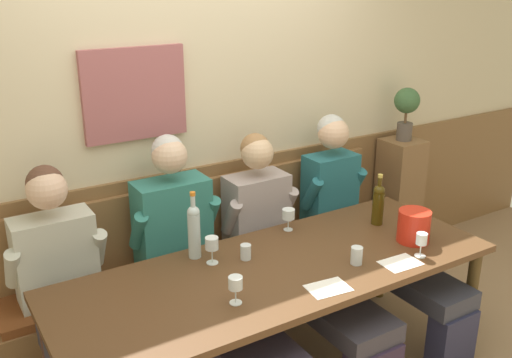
{
  "coord_description": "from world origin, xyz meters",
  "views": [
    {
      "loc": [
        -1.53,
        -2.15,
        2.21
      ],
      "look_at": [
        0.07,
        0.43,
        1.11
      ],
      "focal_mm": 40.5,
      "sensor_mm": 36.0,
      "label": 1
    }
  ],
  "objects_px": {
    "water_tumbler_right": "(357,255)",
    "potted_plant": "(407,107)",
    "wall_bench": "(216,282)",
    "wine_bottle_clear_water": "(378,203)",
    "wine_glass_center_front": "(235,284)",
    "person_center_left_seat": "(200,269)",
    "water_tumbler_center": "(246,252)",
    "person_left_seat": "(77,311)",
    "wine_glass_mid_right": "(288,215)",
    "ice_bucket": "(414,226)",
    "wine_glass_mid_left": "(212,245)",
    "dining_table": "(278,278)",
    "wine_bottle_green_tall": "(194,229)",
    "person_right_seat": "(363,222)",
    "wine_glass_by_bottle": "(422,240)",
    "person_center_right_seat": "(289,249)"
  },
  "relations": [
    {
      "from": "wine_glass_mid_left",
      "to": "potted_plant",
      "type": "distance_m",
      "value": 2.05
    },
    {
      "from": "wine_glass_by_bottle",
      "to": "water_tumbler_center",
      "type": "bearing_deg",
      "value": 150.07
    },
    {
      "from": "dining_table",
      "to": "potted_plant",
      "type": "height_order",
      "value": "potted_plant"
    },
    {
      "from": "wall_bench",
      "to": "wine_glass_center_front",
      "type": "height_order",
      "value": "wall_bench"
    },
    {
      "from": "wine_glass_mid_left",
      "to": "person_left_seat",
      "type": "bearing_deg",
      "value": 171.61
    },
    {
      "from": "water_tumbler_right",
      "to": "potted_plant",
      "type": "height_order",
      "value": "potted_plant"
    },
    {
      "from": "person_right_seat",
      "to": "wine_bottle_clear_water",
      "type": "height_order",
      "value": "person_right_seat"
    },
    {
      "from": "person_right_seat",
      "to": "water_tumbler_center",
      "type": "distance_m",
      "value": 1.04
    },
    {
      "from": "dining_table",
      "to": "wine_bottle_green_tall",
      "type": "bearing_deg",
      "value": 134.01
    },
    {
      "from": "wine_bottle_clear_water",
      "to": "wine_glass_mid_left",
      "type": "height_order",
      "value": "wine_bottle_clear_water"
    },
    {
      "from": "potted_plant",
      "to": "person_center_right_seat",
      "type": "bearing_deg",
      "value": -162.64
    },
    {
      "from": "dining_table",
      "to": "person_center_right_seat",
      "type": "distance_m",
      "value": 0.46
    },
    {
      "from": "person_right_seat",
      "to": "wine_glass_mid_right",
      "type": "height_order",
      "value": "person_right_seat"
    },
    {
      "from": "person_left_seat",
      "to": "wine_glass_mid_right",
      "type": "relative_size",
      "value": 9.93
    },
    {
      "from": "dining_table",
      "to": "potted_plant",
      "type": "xyz_separation_m",
      "value": [
        1.66,
        0.76,
        0.59
      ]
    },
    {
      "from": "potted_plant",
      "to": "water_tumbler_center",
      "type": "bearing_deg",
      "value": -161.39
    },
    {
      "from": "wine_glass_center_front",
      "to": "wine_bottle_clear_water",
      "type": "bearing_deg",
      "value": 15.31
    },
    {
      "from": "wine_glass_mid_left",
      "to": "potted_plant",
      "type": "xyz_separation_m",
      "value": [
        1.93,
        0.54,
        0.41
      ]
    },
    {
      "from": "person_center_right_seat",
      "to": "water_tumbler_right",
      "type": "distance_m",
      "value": 0.56
    },
    {
      "from": "person_center_left_seat",
      "to": "wine_glass_mid_left",
      "type": "relative_size",
      "value": 8.9
    },
    {
      "from": "dining_table",
      "to": "water_tumbler_center",
      "type": "height_order",
      "value": "water_tumbler_center"
    },
    {
      "from": "person_center_left_seat",
      "to": "water_tumbler_center",
      "type": "distance_m",
      "value": 0.3
    },
    {
      "from": "water_tumbler_right",
      "to": "potted_plant",
      "type": "relative_size",
      "value": 0.24
    },
    {
      "from": "person_left_seat",
      "to": "potted_plant",
      "type": "xyz_separation_m",
      "value": [
        2.64,
        0.43,
        0.64
      ]
    },
    {
      "from": "person_left_seat",
      "to": "wine_glass_center_front",
      "type": "relative_size",
      "value": 9.62
    },
    {
      "from": "potted_plant",
      "to": "dining_table",
      "type": "bearing_deg",
      "value": -155.31
    },
    {
      "from": "wine_bottle_green_tall",
      "to": "water_tumbler_center",
      "type": "height_order",
      "value": "wine_bottle_green_tall"
    },
    {
      "from": "person_left_seat",
      "to": "wine_glass_by_bottle",
      "type": "distance_m",
      "value": 1.84
    },
    {
      "from": "ice_bucket",
      "to": "water_tumbler_center",
      "type": "distance_m",
      "value": 0.99
    },
    {
      "from": "person_center_left_seat",
      "to": "wine_glass_mid_left",
      "type": "bearing_deg",
      "value": -84.36
    },
    {
      "from": "water_tumbler_center",
      "to": "potted_plant",
      "type": "bearing_deg",
      "value": 18.61
    },
    {
      "from": "ice_bucket",
      "to": "potted_plant",
      "type": "relative_size",
      "value": 0.47
    },
    {
      "from": "person_right_seat",
      "to": "water_tumbler_center",
      "type": "relative_size",
      "value": 16.02
    },
    {
      "from": "wine_bottle_clear_water",
      "to": "wine_glass_center_front",
      "type": "xyz_separation_m",
      "value": [
        -1.2,
        -0.33,
        -0.04
      ]
    },
    {
      "from": "ice_bucket",
      "to": "wine_glass_mid_right",
      "type": "bearing_deg",
      "value": 136.31
    },
    {
      "from": "person_center_right_seat",
      "to": "wine_glass_center_front",
      "type": "distance_m",
      "value": 0.88
    },
    {
      "from": "person_center_left_seat",
      "to": "water_tumbler_right",
      "type": "bearing_deg",
      "value": -39.24
    },
    {
      "from": "wall_bench",
      "to": "ice_bucket",
      "type": "distance_m",
      "value": 1.33
    },
    {
      "from": "potted_plant",
      "to": "wine_glass_mid_right",
      "type": "bearing_deg",
      "value": -163.23
    },
    {
      "from": "person_center_left_seat",
      "to": "person_right_seat",
      "type": "height_order",
      "value": "person_center_left_seat"
    },
    {
      "from": "wine_bottle_clear_water",
      "to": "wine_glass_center_front",
      "type": "height_order",
      "value": "wine_bottle_clear_water"
    },
    {
      "from": "ice_bucket",
      "to": "water_tumbler_center",
      "type": "xyz_separation_m",
      "value": [
        -0.94,
        0.32,
        -0.05
      ]
    },
    {
      "from": "person_left_seat",
      "to": "wine_glass_center_front",
      "type": "height_order",
      "value": "person_left_seat"
    },
    {
      "from": "person_center_right_seat",
      "to": "water_tumbler_center",
      "type": "distance_m",
      "value": 0.47
    },
    {
      "from": "wine_glass_mid_left",
      "to": "wine_glass_by_bottle",
      "type": "distance_m",
      "value": 1.14
    },
    {
      "from": "wall_bench",
      "to": "wine_glass_mid_right",
      "type": "xyz_separation_m",
      "value": [
        0.31,
        -0.37,
        0.55
      ]
    },
    {
      "from": "person_left_seat",
      "to": "wine_glass_by_bottle",
      "type": "xyz_separation_m",
      "value": [
        1.72,
        -0.64,
        0.22
      ]
    },
    {
      "from": "wine_glass_by_bottle",
      "to": "ice_bucket",
      "type": "bearing_deg",
      "value": 56.06
    },
    {
      "from": "person_center_left_seat",
      "to": "water_tumbler_center",
      "type": "xyz_separation_m",
      "value": [
        0.19,
        -0.19,
        0.13
      ]
    },
    {
      "from": "wall_bench",
      "to": "water_tumbler_right",
      "type": "height_order",
      "value": "wall_bench"
    }
  ]
}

